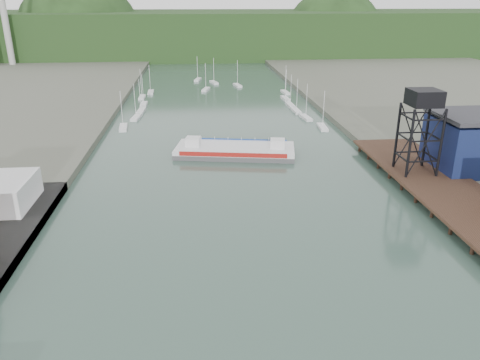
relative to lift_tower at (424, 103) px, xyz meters
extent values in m
cube|color=black|center=(2.00, -13.00, -13.75)|extent=(14.00, 70.00, 0.50)
cylinder|color=black|center=(-4.00, -13.00, -14.85)|extent=(0.60, 0.60, 2.20)
cylinder|color=black|center=(-3.00, -3.00, -7.00)|extent=(0.50, 0.50, 13.00)
cylinder|color=black|center=(3.00, -3.00, -7.00)|extent=(0.50, 0.50, 13.00)
cylinder|color=black|center=(-3.00, 3.00, -7.00)|extent=(0.50, 0.50, 13.00)
cylinder|color=black|center=(3.00, 3.00, -7.00)|extent=(0.50, 0.50, 13.00)
cube|color=black|center=(0.00, 0.00, 1.00)|extent=(5.50, 5.50, 3.00)
cube|color=silver|center=(-62.54, 45.89, -15.30)|extent=(2.67, 7.65, 0.90)
cube|color=silver|center=(-60.28, 57.30, -15.30)|extent=(2.81, 7.67, 0.90)
cube|color=silver|center=(-59.71, 66.17, -15.30)|extent=(2.35, 7.59, 0.90)
cube|color=silver|center=(-59.81, 76.09, -15.30)|extent=(2.01, 7.50, 0.90)
cube|color=silver|center=(-61.64, 88.33, -15.30)|extent=(2.00, 7.50, 0.90)
cube|color=silver|center=(-59.32, 98.17, -15.30)|extent=(2.16, 7.54, 0.90)
cube|color=silver|center=(-7.44, 41.03, -15.30)|extent=(2.53, 7.62, 0.90)
cube|color=silver|center=(-9.54, 52.51, -15.30)|extent=(2.76, 7.67, 0.90)
cube|color=silver|center=(-10.54, 61.29, -15.30)|extent=(2.22, 7.56, 0.90)
cube|color=silver|center=(-10.73, 70.28, -15.30)|extent=(2.18, 7.54, 0.90)
cube|color=silver|center=(-10.33, 81.38, -15.30)|extent=(2.46, 7.61, 0.90)
cube|color=silver|center=(-8.22, 92.99, -15.30)|extent=(2.48, 7.61, 0.90)
cube|color=silver|center=(-38.16, 102.00, -15.30)|extent=(3.78, 7.76, 0.90)
cube|color=silver|center=(-24.96, 110.00, -15.30)|extent=(3.31, 7.74, 0.90)
cube|color=silver|center=(-34.34, 118.00, -15.30)|extent=(3.76, 7.76, 0.90)
cube|color=silver|center=(-41.11, 126.00, -15.30)|extent=(3.40, 7.74, 0.90)
cylinder|color=#A7A7A2|center=(-137.00, 177.00, 14.35)|extent=(3.20, 3.20, 60.00)
cube|color=black|center=(-35.00, 242.00, -3.65)|extent=(500.00, 120.00, 28.00)
sphere|color=black|center=(-115.00, 242.00, -7.65)|extent=(80.00, 80.00, 80.00)
sphere|color=black|center=(55.00, 252.00, -9.65)|extent=(70.00, 70.00, 70.00)
cube|color=#49494B|center=(-33.62, 20.16, -15.11)|extent=(28.59, 15.42, 1.08)
cube|color=silver|center=(-33.62, 20.16, -14.13)|extent=(28.59, 15.42, 0.87)
cube|color=#9D1612|center=(-34.57, 14.76, -13.91)|extent=(23.51, 4.34, 0.98)
cube|color=navy|center=(-32.66, 25.55, -13.91)|extent=(23.51, 4.34, 0.98)
cube|color=silver|center=(-43.22, 21.86, -12.83)|extent=(3.77, 3.77, 2.17)
cube|color=silver|center=(-24.01, 18.45, -12.83)|extent=(3.77, 3.77, 2.17)
camera|label=1|loc=(-42.21, -82.57, 18.18)|focal=35.00mm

